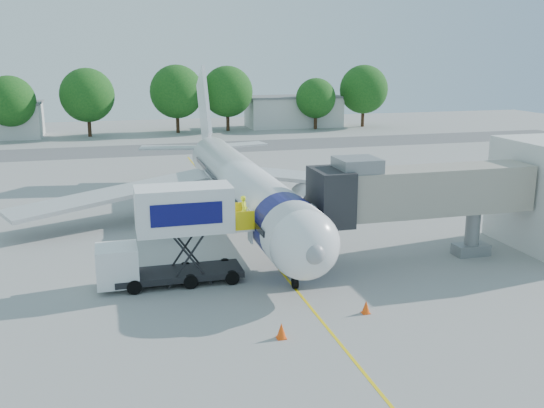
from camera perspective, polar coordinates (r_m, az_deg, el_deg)
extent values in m
plane|color=#999997|center=(42.05, -1.69, -3.26)|extent=(160.00, 160.00, 0.00)
cube|color=yellow|center=(42.05, -1.69, -3.25)|extent=(0.15, 70.00, 0.01)
cube|color=#59595B|center=(82.53, -8.57, 5.18)|extent=(120.00, 10.00, 0.01)
cylinder|color=white|center=(44.10, -2.63, 1.59)|extent=(3.70, 28.00, 3.70)
sphere|color=white|center=(31.05, 3.05, -3.80)|extent=(3.70, 3.70, 3.70)
sphere|color=gray|center=(29.65, 3.99, -4.68)|extent=(1.10, 1.10, 1.10)
cone|color=white|center=(60.53, -6.17, 4.93)|extent=(3.70, 6.00, 3.70)
cube|color=white|center=(61.00, -6.42, 8.97)|extent=(0.35, 7.26, 8.29)
cube|color=#B2B4B7|center=(50.14, 6.59, 2.21)|extent=(16.17, 9.32, 1.42)
cube|color=#B2B4B7|center=(46.68, -14.42, 0.97)|extent=(16.17, 9.32, 1.42)
cylinder|color=#999BA0|center=(47.35, 3.50, 0.33)|extent=(2.10, 3.60, 2.10)
cylinder|color=#999BA0|center=(45.13, -9.85, -0.54)|extent=(2.10, 3.60, 2.10)
cube|color=black|center=(30.64, 3.23, -3.16)|extent=(2.60, 1.39, 0.81)
cylinder|color=#0C0D56|center=(33.78, 1.46, -2.29)|extent=(3.73, 2.00, 3.73)
cylinder|color=silver|center=(33.14, 2.18, -6.74)|extent=(0.16, 0.16, 1.50)
cylinder|color=black|center=(33.29, 2.18, -7.43)|extent=(0.25, 0.64, 0.64)
cylinder|color=black|center=(48.13, -0.36, -0.45)|extent=(0.35, 0.90, 0.90)
cylinder|color=black|center=(47.11, -6.48, -0.87)|extent=(0.35, 0.90, 0.90)
cube|color=gray|center=(37.79, 14.22, 1.23)|extent=(13.60, 2.60, 2.80)
cube|color=black|center=(35.24, 5.53, 0.69)|extent=(2.00, 3.20, 3.20)
cube|color=slate|center=(35.47, 8.03, 3.67)|extent=(2.40, 2.40, 0.80)
cylinder|color=slate|center=(40.30, 18.33, -2.53)|extent=(0.90, 0.90, 3.00)
cube|color=slate|center=(40.63, 18.21, -4.08)|extent=(2.20, 1.20, 0.70)
cylinder|color=black|center=(40.16, 17.13, -4.21)|extent=(0.30, 0.70, 0.70)
cylinder|color=black|center=(41.12, 19.26, -3.95)|extent=(0.30, 0.70, 0.70)
cube|color=black|center=(34.36, -8.74, -6.48)|extent=(7.00, 2.30, 0.35)
cube|color=white|center=(33.93, -14.36, -5.60)|extent=(2.20, 2.20, 2.10)
cube|color=black|center=(33.79, -14.41, -4.88)|extent=(1.90, 2.10, 0.70)
cube|color=white|center=(33.30, -8.30, -0.45)|extent=(5.20, 2.40, 2.50)
cube|color=#0C0D56|center=(32.13, -8.03, -0.98)|extent=(3.80, 0.04, 1.20)
cube|color=silver|center=(34.11, -2.97, -2.06)|extent=(1.10, 2.20, 0.10)
cube|color=yellow|center=(32.97, -2.59, -1.63)|extent=(1.10, 0.06, 1.10)
cube|color=yellow|center=(34.96, -3.35, -0.73)|extent=(1.10, 0.06, 1.10)
cylinder|color=black|center=(33.83, -3.78, -6.94)|extent=(0.80, 0.25, 0.80)
cylinder|color=black|center=(35.77, -4.45, -5.77)|extent=(0.80, 0.25, 0.80)
cylinder|color=black|center=(33.29, -12.83, -7.64)|extent=(0.80, 0.25, 0.80)
cylinder|color=black|center=(35.25, -13.00, -6.41)|extent=(0.80, 0.25, 0.80)
imported|color=#E9FC1A|center=(33.92, -2.64, -0.60)|extent=(0.48, 0.66, 1.67)
cube|color=white|center=(23.81, 4.99, -15.54)|extent=(4.23, 2.94, 1.54)
cube|color=#0C0D56|center=(23.57, 5.01, -14.49)|extent=(2.62, 2.39, 0.38)
cylinder|color=black|center=(22.70, 2.84, -18.23)|extent=(0.81, 0.47, 0.77)
cylinder|color=black|center=(23.81, 0.70, -16.55)|extent=(0.81, 0.47, 0.77)
cylinder|color=black|center=(24.31, 9.13, -16.04)|extent=(0.81, 0.47, 0.77)
cylinder|color=black|center=(25.34, 6.84, -14.62)|extent=(0.81, 0.47, 0.77)
cone|color=#FF4C0D|center=(30.61, 8.83, -9.55)|extent=(0.42, 0.42, 0.67)
cube|color=#FF4C0D|center=(30.74, 8.81, -10.09)|extent=(0.38, 0.38, 0.04)
cone|color=#FF4C0D|center=(27.80, 0.89, -11.83)|extent=(0.47, 0.47, 0.74)
cube|color=#FF4C0D|center=(27.95, 0.89, -12.48)|extent=(0.42, 0.42, 0.04)
cube|color=silver|center=(106.26, 2.04, 8.64)|extent=(16.00, 7.00, 5.00)
cube|color=slate|center=(106.05, 2.06, 10.06)|extent=(16.40, 7.40, 0.30)
cylinder|color=#382314|center=(96.98, -23.23, 6.50)|extent=(0.56, 0.56, 3.31)
sphere|color=#134715|center=(96.61, -23.46, 8.87)|extent=(7.35, 7.35, 7.35)
cylinder|color=#382314|center=(97.34, -16.82, 7.16)|extent=(0.56, 0.56, 3.65)
sphere|color=#134715|center=(96.95, -17.00, 9.77)|extent=(8.11, 8.11, 8.11)
cylinder|color=#382314|center=(99.10, -8.87, 7.74)|extent=(0.56, 0.56, 3.79)
sphere|color=#134715|center=(98.71, -8.97, 10.41)|extent=(8.42, 8.42, 8.42)
cylinder|color=#382314|center=(100.61, -4.18, 7.94)|extent=(0.56, 0.56, 3.71)
sphere|color=#134715|center=(100.23, -4.23, 10.51)|extent=(8.24, 8.24, 8.24)
cylinder|color=#382314|center=(103.06, 4.11, 7.88)|extent=(0.56, 0.56, 2.99)
sphere|color=#134715|center=(102.73, 4.15, 9.91)|extent=(6.64, 6.64, 6.64)
cylinder|color=#382314|center=(107.35, 8.53, 8.21)|extent=(0.56, 0.56, 3.72)
sphere|color=#134715|center=(107.00, 8.62, 10.63)|extent=(8.27, 8.27, 8.27)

